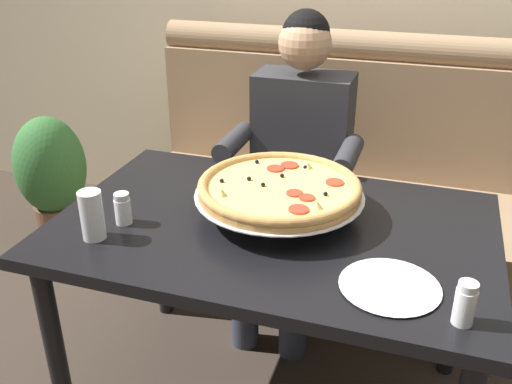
% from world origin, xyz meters
% --- Properties ---
extents(booth_bench, '(1.77, 0.78, 1.13)m').
position_xyz_m(booth_bench, '(0.00, 0.90, 0.40)').
color(booth_bench, '#937556').
rests_on(booth_bench, ground_plane).
extents(dining_table, '(1.34, 0.86, 0.74)m').
position_xyz_m(dining_table, '(0.00, 0.00, 0.65)').
color(dining_table, black).
rests_on(dining_table, ground_plane).
extents(diner_main, '(0.54, 0.64, 1.27)m').
position_xyz_m(diner_main, '(-0.09, 0.63, 0.71)').
color(diner_main, '#2D3342').
rests_on(diner_main, ground_plane).
extents(pizza, '(0.53, 0.53, 0.12)m').
position_xyz_m(pizza, '(-0.00, 0.06, 0.83)').
color(pizza, silver).
rests_on(pizza, dining_table).
extents(shaker_parmesan, '(0.05, 0.05, 0.11)m').
position_xyz_m(shaker_parmesan, '(0.55, -0.32, 0.78)').
color(shaker_parmesan, white).
rests_on(shaker_parmesan, dining_table).
extents(shaker_oregano, '(0.05, 0.05, 0.10)m').
position_xyz_m(shaker_oregano, '(-0.44, -0.14, 0.78)').
color(shaker_oregano, white).
rests_on(shaker_oregano, dining_table).
extents(plate_near_left, '(0.26, 0.26, 0.02)m').
position_xyz_m(plate_near_left, '(0.38, -0.23, 0.75)').
color(plate_near_left, white).
rests_on(plate_near_left, dining_table).
extents(drinking_glass, '(0.07, 0.07, 0.15)m').
position_xyz_m(drinking_glass, '(-0.47, -0.25, 0.80)').
color(drinking_glass, silver).
rests_on(drinking_glass, dining_table).
extents(potted_plant, '(0.36, 0.36, 0.70)m').
position_xyz_m(potted_plant, '(-1.41, 0.74, 0.39)').
color(potted_plant, brown).
rests_on(potted_plant, ground_plane).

